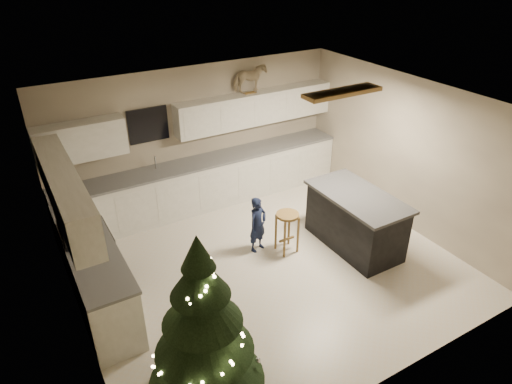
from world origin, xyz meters
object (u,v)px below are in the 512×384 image
at_px(island, 355,220).
at_px(toddler, 258,225).
at_px(bar_stool, 287,223).
at_px(christmas_tree, 204,335).
at_px(rocking_horse, 250,79).

bearing_deg(island, toddler, 154.24).
relative_size(bar_stool, christmas_tree, 0.33).
bearing_deg(bar_stool, toddler, 145.93).
distance_m(christmas_tree, rocking_horse, 5.02).
relative_size(toddler, rocking_horse, 1.54).
relative_size(island, rocking_horse, 2.74).
distance_m(bar_stool, christmas_tree, 2.90).
relative_size(bar_stool, toddler, 0.73).
bearing_deg(toddler, rocking_horse, 45.71).
bearing_deg(bar_stool, island, -22.31).
distance_m(island, rocking_horse, 3.17).
bearing_deg(island, bar_stool, 157.69).
bearing_deg(christmas_tree, toddler, 47.76).
relative_size(island, toddler, 1.78).
relative_size(island, bar_stool, 2.43).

